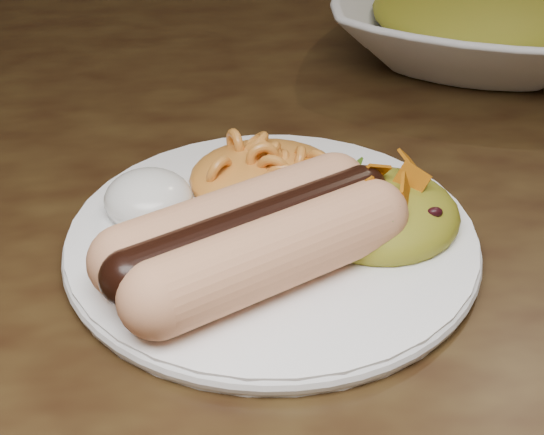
{
  "coord_description": "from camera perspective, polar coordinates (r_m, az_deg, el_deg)",
  "views": [
    {
      "loc": [
        0.05,
        -0.43,
        1.04
      ],
      "look_at": [
        0.08,
        -0.04,
        0.77
      ],
      "focal_mm": 55.0,
      "sensor_mm": 36.0,
      "label": 1
    }
  ],
  "objects": [
    {
      "name": "table",
      "position": [
        0.58,
        -8.71,
        -7.75
      ],
      "size": [
        1.6,
        0.9,
        0.75
      ],
      "color": "#3A2A13",
      "rests_on": "floor"
    },
    {
      "name": "plate",
      "position": [
        0.48,
        0.0,
        -1.59
      ],
      "size": [
        0.27,
        0.27,
        0.01
      ],
      "primitive_type": "cylinder",
      "rotation": [
        0.0,
        0.0,
        0.16
      ],
      "color": "white",
      "rests_on": "table"
    },
    {
      "name": "hotdog",
      "position": [
        0.44,
        -1.24,
        -1.28
      ],
      "size": [
        0.14,
        0.13,
        0.04
      ],
      "rotation": [
        0.0,
        0.0,
        0.49
      ],
      "color": "#E39965",
      "rests_on": "plate"
    },
    {
      "name": "mac_and_cheese",
      "position": [
        0.51,
        -0.4,
        4.14
      ],
      "size": [
        0.11,
        0.1,
        0.04
      ],
      "primitive_type": "ellipsoid",
      "rotation": [
        0.0,
        0.0,
        -0.17
      ],
      "color": "gold",
      "rests_on": "plate"
    },
    {
      "name": "sour_cream",
      "position": [
        0.49,
        -8.54,
        2.03
      ],
      "size": [
        0.06,
        0.06,
        0.03
      ],
      "primitive_type": "ellipsoid",
      "rotation": [
        0.0,
        0.0,
        0.12
      ],
      "color": "white",
      "rests_on": "plate"
    },
    {
      "name": "taco_salad",
      "position": [
        0.48,
        7.33,
        1.22
      ],
      "size": [
        0.1,
        0.09,
        0.04
      ],
      "rotation": [
        0.0,
        0.0,
        -0.03
      ],
      "color": "#9E6E1A",
      "rests_on": "plate"
    },
    {
      "name": "serving_bowl",
      "position": [
        0.74,
        13.89,
        12.74
      ],
      "size": [
        0.32,
        0.32,
        0.06
      ],
      "primitive_type": "imported",
      "rotation": [
        0.0,
        0.0,
        -0.42
      ],
      "color": "silver",
      "rests_on": "table"
    },
    {
      "name": "bowl_filling",
      "position": [
        0.73,
        14.12,
        14.24
      ],
      "size": [
        0.21,
        0.21,
        0.04
      ],
      "primitive_type": "ellipsoid",
      "rotation": [
        0.0,
        0.0,
        -0.22
      ],
      "color": "#9E6E1A",
      "rests_on": "serving_bowl"
    }
  ]
}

